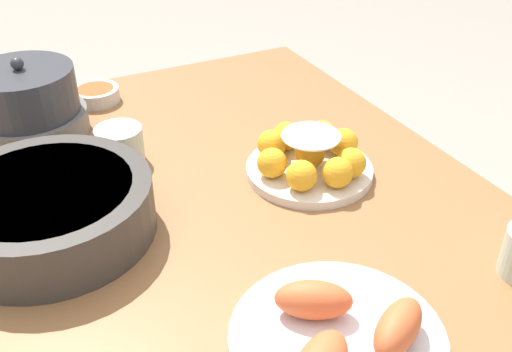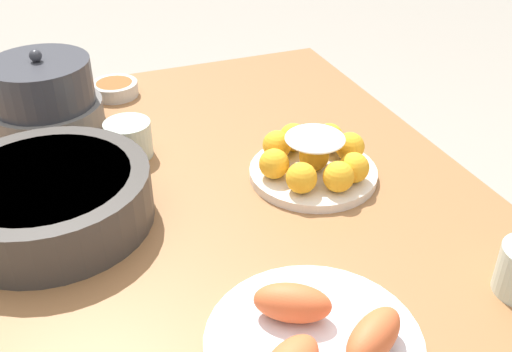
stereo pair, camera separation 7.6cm
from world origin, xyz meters
The scene contains 7 objects.
dining_table centered at (0.00, 0.00, 0.61)m, with size 1.22×0.99×0.70m.
cake_plate centered at (0.04, -0.23, 0.73)m, with size 0.22×0.22×0.09m.
serving_bowl centered at (0.07, 0.21, 0.75)m, with size 0.32×0.32×0.09m.
sauce_bowl centered at (0.50, 0.03, 0.72)m, with size 0.10×0.10×0.03m.
seafood_platter centered at (-0.31, -0.06, 0.72)m, with size 0.27×0.27×0.07m.
cup_far centered at (0.23, 0.05, 0.73)m, with size 0.09×0.09×0.07m.
warming_pot centered at (0.41, 0.18, 0.77)m, with size 0.22×0.22×0.16m.
Camera 1 is at (-0.72, 0.25, 1.27)m, focal length 42.00 mm.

